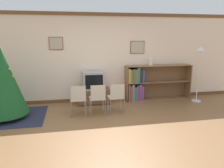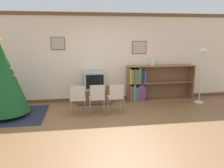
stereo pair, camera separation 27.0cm
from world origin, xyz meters
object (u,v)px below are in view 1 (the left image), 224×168
(tv_console, at_px, (94,96))
(standing_lamp, at_px, (200,60))
(bookshelf, at_px, (146,83))
(vase, at_px, (151,62))
(christmas_tree, at_px, (2,80))
(folding_chair_left, at_px, (78,99))
(folding_chair_right, at_px, (117,97))
(television, at_px, (93,80))
(folding_chair_center, at_px, (98,98))

(tv_console, distance_m, standing_lamp, 3.41)
(bookshelf, height_order, vase, vase)
(bookshelf, bearing_deg, christmas_tree, -168.01)
(christmas_tree, xyz_separation_m, folding_chair_left, (1.81, -0.26, -0.51))
(tv_console, distance_m, folding_chair_right, 1.16)
(tv_console, relative_size, folding_chair_left, 1.21)
(folding_chair_left, bearing_deg, vase, 26.28)
(television, bearing_deg, folding_chair_left, -115.89)
(folding_chair_center, relative_size, bookshelf, 0.38)
(christmas_tree, xyz_separation_m, bookshelf, (3.99, 0.85, -0.45))
(christmas_tree, xyz_separation_m, standing_lamp, (5.52, 0.36, 0.33))
(christmas_tree, distance_m, folding_chair_right, 2.86)
(folding_chair_right, distance_m, standing_lamp, 2.91)
(folding_chair_left, bearing_deg, christmas_tree, 171.85)
(vase, bearing_deg, standing_lamp, -21.57)
(vase, bearing_deg, tv_console, -175.83)
(bookshelf, bearing_deg, folding_chair_left, -153.07)
(christmas_tree, relative_size, folding_chair_center, 2.39)
(folding_chair_left, relative_size, vase, 3.74)
(tv_console, xyz_separation_m, vase, (1.85, 0.13, 0.99))
(christmas_tree, height_order, folding_chair_center, christmas_tree)
(christmas_tree, height_order, tv_console, christmas_tree)
(television, distance_m, folding_chair_right, 1.16)
(folding_chair_right, relative_size, standing_lamp, 0.48)
(television, relative_size, folding_chair_left, 0.76)
(folding_chair_center, height_order, standing_lamp, standing_lamp)
(folding_chair_left, height_order, bookshelf, bookshelf)
(vase, bearing_deg, folding_chair_right, -139.48)
(christmas_tree, distance_m, television, 2.44)
(christmas_tree, xyz_separation_m, television, (2.31, 0.76, -0.26))
(folding_chair_left, bearing_deg, bookshelf, 26.93)
(folding_chair_right, relative_size, bookshelf, 0.38)
(folding_chair_right, xyz_separation_m, standing_lamp, (2.71, 0.62, 0.84))
(television, bearing_deg, bookshelf, 2.97)
(folding_chair_center, bearing_deg, standing_lamp, 10.95)
(christmas_tree, bearing_deg, folding_chair_center, -6.42)
(television, relative_size, folding_chair_center, 0.76)
(television, bearing_deg, christmas_tree, -161.76)
(folding_chair_center, bearing_deg, christmas_tree, 173.58)
(vase, bearing_deg, bookshelf, -163.04)
(tv_console, bearing_deg, standing_lamp, -7.14)
(christmas_tree, distance_m, folding_chair_center, 2.38)
(folding_chair_left, relative_size, standing_lamp, 0.48)
(tv_console, relative_size, folding_chair_right, 1.21)
(folding_chair_left, height_order, folding_chair_right, same)
(folding_chair_left, height_order, standing_lamp, standing_lamp)
(tv_console, distance_m, folding_chair_center, 1.05)
(christmas_tree, xyz_separation_m, folding_chair_right, (2.80, -0.26, -0.51))
(tv_console, xyz_separation_m, standing_lamp, (3.21, -0.40, 1.08))
(tv_console, bearing_deg, folding_chair_center, -90.00)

